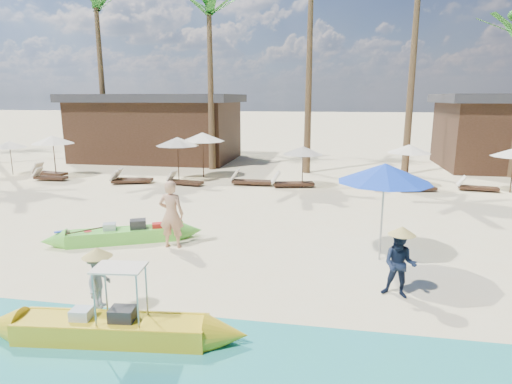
% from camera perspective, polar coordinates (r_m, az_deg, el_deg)
% --- Properties ---
extents(ground, '(240.00, 240.00, 0.00)m').
position_cam_1_polar(ground, '(11.05, -9.30, -9.42)').
color(ground, beige).
rests_on(ground, ground).
extents(green_canoe, '(4.69, 2.36, 0.64)m').
position_cam_1_polar(green_canoe, '(12.99, -17.13, -5.46)').
color(green_canoe, '#66DC43').
rests_on(green_canoe, ground).
extents(yellow_canoe, '(5.23, 1.02, 1.36)m').
position_cam_1_polar(yellow_canoe, '(8.07, -18.67, -16.88)').
color(yellow_canoe, gold).
rests_on(yellow_canoe, ground).
extents(tourist, '(0.71, 0.49, 1.89)m').
position_cam_1_polar(tourist, '(12.03, -11.22, -2.92)').
color(tourist, tan).
rests_on(tourist, ground).
extents(vendor_green, '(0.81, 0.71, 1.42)m').
position_cam_1_polar(vendor_green, '(9.45, 18.60, -9.16)').
color(vendor_green, '#121C33').
rests_on(vendor_green, ground).
extents(vendor_yellow, '(0.43, 0.71, 1.08)m').
position_cam_1_polar(vendor_yellow, '(8.73, -20.16, -11.03)').
color(vendor_yellow, gray).
rests_on(vendor_yellow, ground).
extents(blue_umbrella, '(2.33, 2.33, 2.51)m').
position_cam_1_polar(blue_umbrella, '(11.04, 16.79, 2.45)').
color(blue_umbrella, '#99999E').
rests_on(blue_umbrella, ground).
extents(resort_parasol_2, '(1.76, 1.76, 1.82)m').
position_cam_1_polar(resort_parasol_2, '(26.52, -30.03, 5.51)').
color(resort_parasol_2, '#3A2217').
rests_on(resort_parasol_2, ground).
extents(resort_parasol_3, '(2.12, 2.12, 2.18)m').
position_cam_1_polar(resort_parasol_3, '(24.59, -25.49, 6.31)').
color(resort_parasol_3, '#3A2217').
rests_on(resort_parasol_3, ground).
extents(lounger_3_left, '(1.95, 0.82, 0.64)m').
position_cam_1_polar(lounger_3_left, '(25.29, -25.98, 2.39)').
color(lounger_3_left, '#3A2217').
rests_on(lounger_3_left, ground).
extents(lounger_3_right, '(1.70, 0.53, 0.58)m').
position_cam_1_polar(lounger_3_right, '(23.97, -25.93, 1.85)').
color(lounger_3_right, '#3A2217').
rests_on(lounger_3_right, ground).
extents(resort_parasol_4, '(2.12, 2.12, 2.19)m').
position_cam_1_polar(resort_parasol_4, '(21.60, -10.43, 6.64)').
color(resort_parasol_4, '#3A2217').
rests_on(resort_parasol_4, ground).
extents(lounger_4_left, '(1.78, 1.02, 0.58)m').
position_cam_1_polar(lounger_4_left, '(21.62, -16.93, 1.55)').
color(lounger_4_left, '#3A2217').
rests_on(lounger_4_left, ground).
extents(lounger_4_right, '(1.93, 0.76, 0.64)m').
position_cam_1_polar(lounger_4_right, '(21.81, -16.32, 1.73)').
color(lounger_4_right, '#3A2217').
rests_on(lounger_4_right, ground).
extents(resort_parasol_5, '(2.27, 2.27, 2.33)m').
position_cam_1_polar(resort_parasol_5, '(22.42, -7.14, 7.30)').
color(resort_parasol_5, '#3A2217').
rests_on(resort_parasol_5, ground).
extents(lounger_5_left, '(1.83, 0.85, 0.60)m').
position_cam_1_polar(lounger_5_left, '(20.69, -9.68, 1.46)').
color(lounger_5_left, '#3A2217').
rests_on(lounger_5_left, ground).
extents(resort_parasol_6, '(1.86, 1.86, 1.92)m').
position_cam_1_polar(resort_parasol_6, '(19.76, 6.28, 5.54)').
color(resort_parasol_6, '#3A2217').
rests_on(resort_parasol_6, ground).
extents(lounger_6_left, '(1.97, 0.61, 0.67)m').
position_cam_1_polar(lounger_6_left, '(20.39, -0.95, 1.54)').
color(lounger_6_left, '#3A2217').
rests_on(lounger_6_left, ground).
extents(lounger_6_right, '(2.07, 1.03, 0.67)m').
position_cam_1_polar(lounger_6_right, '(19.97, 4.60, 1.27)').
color(lounger_6_right, '#3A2217').
rests_on(lounger_6_right, ground).
extents(resort_parasol_7, '(1.94, 1.94, 2.00)m').
position_cam_1_polar(resort_parasol_7, '(20.86, 19.75, 5.45)').
color(resort_parasol_7, '#3A2217').
rests_on(resort_parasol_7, ground).
extents(lounger_7_left, '(1.91, 1.13, 0.62)m').
position_cam_1_polar(lounger_7_left, '(20.24, 17.13, 0.85)').
color(lounger_7_left, '#3A2217').
rests_on(lounger_7_left, ground).
extents(lounger_7_right, '(1.82, 0.92, 0.59)m').
position_cam_1_polar(lounger_7_right, '(20.27, 20.31, 0.62)').
color(lounger_7_right, '#3A2217').
rests_on(lounger_7_right, ground).
extents(lounger_8_left, '(1.76, 0.75, 0.58)m').
position_cam_1_polar(lounger_8_left, '(21.51, 27.22, 0.65)').
color(lounger_8_left, '#3A2217').
rests_on(lounger_8_left, ground).
extents(palm_2, '(2.08, 2.08, 11.33)m').
position_cam_1_polar(palm_2, '(28.85, -20.54, 21.90)').
color(palm_2, brown).
rests_on(palm_2, ground).
extents(palm_3, '(2.08, 2.08, 10.52)m').
position_cam_1_polar(palm_3, '(25.29, -6.28, 22.62)').
color(palm_3, brown).
rests_on(palm_3, ground).
extents(pavilion_west, '(10.80, 6.60, 4.30)m').
position_cam_1_polar(pavilion_west, '(29.55, -12.96, 8.47)').
color(pavilion_west, '#3A2217').
rests_on(pavilion_west, ground).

